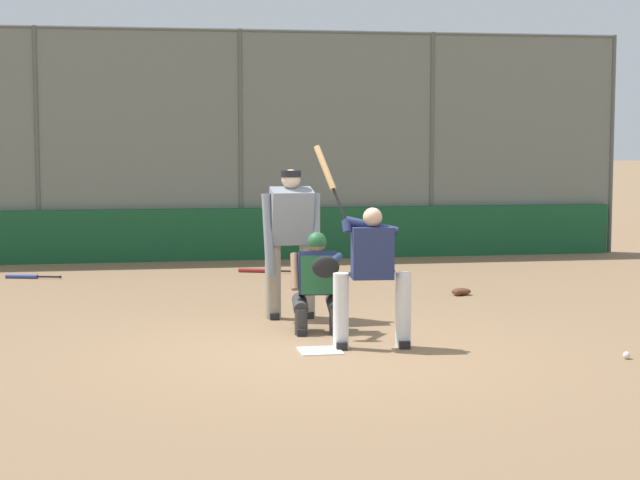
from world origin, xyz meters
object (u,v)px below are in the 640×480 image
at_px(batter_at_plate, 371,272).
at_px(spare_bat_third_base_side, 259,271).
at_px(spare_bat_near_backstop, 366,273).
at_px(fielding_glove_on_dirt, 461,292).
at_px(baseball_loose, 627,355).
at_px(spare_bat_by_padding, 26,276).
at_px(umpire_home, 291,238).
at_px(catcher_behind_plate, 318,281).

height_order(batter_at_plate, spare_bat_third_base_side, batter_at_plate).
xyz_separation_m(spare_bat_near_backstop, spare_bat_third_base_side, (1.65, -0.61, 0.00)).
xyz_separation_m(fielding_glove_on_dirt, baseball_loose, (-0.35, 4.38, -0.01)).
bearing_deg(spare_bat_by_padding, umpire_home, 144.55).
distance_m(batter_at_plate, spare_bat_by_padding, 7.48).
bearing_deg(batter_at_plate, spare_bat_by_padding, -52.12).
bearing_deg(fielding_glove_on_dirt, catcher_behind_plate, 44.96).
bearing_deg(spare_bat_by_padding, catcher_behind_plate, 140.35).
bearing_deg(spare_bat_by_padding, spare_bat_near_backstop, -170.21).
bearing_deg(spare_bat_near_backstop, fielding_glove_on_dirt, 90.34).
bearing_deg(umpire_home, catcher_behind_plate, 97.57).
bearing_deg(catcher_behind_plate, baseball_loose, 150.33).
height_order(catcher_behind_plate, umpire_home, umpire_home).
bearing_deg(catcher_behind_plate, spare_bat_near_backstop, -102.93).
relative_size(spare_bat_near_backstop, spare_bat_by_padding, 0.95).
height_order(batter_at_plate, spare_bat_near_backstop, batter_at_plate).
relative_size(spare_bat_near_backstop, spare_bat_third_base_side, 0.95).
bearing_deg(spare_bat_by_padding, baseball_loose, 147.10).
xyz_separation_m(batter_at_plate, spare_bat_near_backstop, (-1.18, -5.71, -0.77)).
relative_size(batter_at_plate, umpire_home, 1.17).
relative_size(fielding_glove_on_dirt, baseball_loose, 3.74).
relative_size(catcher_behind_plate, spare_bat_third_base_side, 1.29).
distance_m(batter_at_plate, catcher_behind_plate, 1.06).
distance_m(umpire_home, spare_bat_by_padding, 5.65).
height_order(catcher_behind_plate, fielding_glove_on_dirt, catcher_behind_plate).
bearing_deg(catcher_behind_plate, spare_bat_by_padding, -49.27).
height_order(spare_bat_by_padding, spare_bat_third_base_side, same).
height_order(spare_bat_near_backstop, fielding_glove_on_dirt, fielding_glove_on_dirt).
relative_size(umpire_home, spare_bat_by_padding, 2.08).
bearing_deg(spare_bat_by_padding, spare_bat_third_base_side, -163.09).
xyz_separation_m(catcher_behind_plate, fielding_glove_on_dirt, (-2.43, -2.42, -0.53)).
relative_size(spare_bat_near_backstop, baseball_loose, 11.18).
bearing_deg(batter_at_plate, catcher_behind_plate, -62.96).
bearing_deg(catcher_behind_plate, umpire_home, -74.44).
distance_m(spare_bat_third_base_side, baseball_loose, 7.85).
bearing_deg(umpire_home, baseball_loose, 132.94).
distance_m(spare_bat_near_backstop, fielding_glove_on_dirt, 2.48).
relative_size(umpire_home, spare_bat_third_base_side, 2.07).
xyz_separation_m(catcher_behind_plate, spare_bat_by_padding, (3.71, -5.24, -0.55)).
distance_m(batter_at_plate, spare_bat_near_backstop, 5.88).
relative_size(spare_bat_third_base_side, baseball_loose, 11.79).
height_order(catcher_behind_plate, spare_bat_third_base_side, catcher_behind_plate).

